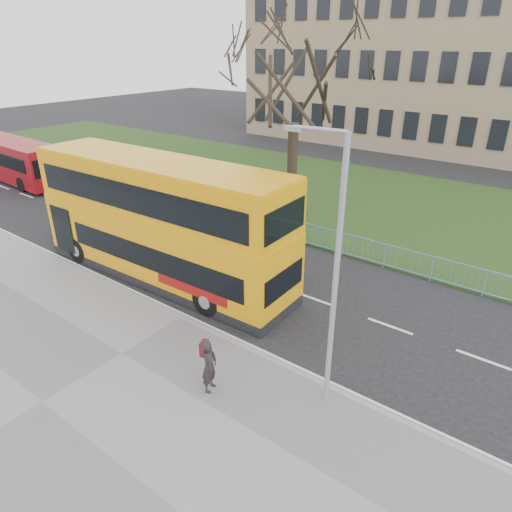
{
  "coord_description": "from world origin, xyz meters",
  "views": [
    {
      "loc": [
        10.25,
        -10.73,
        8.93
      ],
      "look_at": [
        1.35,
        1.0,
        1.91
      ],
      "focal_mm": 32.0,
      "sensor_mm": 36.0,
      "label": 1
    }
  ],
  "objects_px": {
    "pedestrian": "(209,366)",
    "street_lamp": "(333,269)",
    "red_bus": "(11,158)",
    "yellow_bus": "(161,218)"
  },
  "relations": [
    {
      "from": "pedestrian",
      "to": "street_lamp",
      "type": "xyz_separation_m",
      "value": [
        2.64,
        1.63,
        3.12
      ]
    },
    {
      "from": "street_lamp",
      "to": "red_bus",
      "type": "bearing_deg",
      "value": 160.96
    },
    {
      "from": "pedestrian",
      "to": "street_lamp",
      "type": "bearing_deg",
      "value": -76.29
    },
    {
      "from": "yellow_bus",
      "to": "red_bus",
      "type": "height_order",
      "value": "yellow_bus"
    },
    {
      "from": "red_bus",
      "to": "yellow_bus",
      "type": "bearing_deg",
      "value": -8.91
    },
    {
      "from": "yellow_bus",
      "to": "red_bus",
      "type": "relative_size",
      "value": 1.1
    },
    {
      "from": "pedestrian",
      "to": "yellow_bus",
      "type": "bearing_deg",
      "value": 39.0
    },
    {
      "from": "pedestrian",
      "to": "street_lamp",
      "type": "relative_size",
      "value": 0.22
    },
    {
      "from": "red_bus",
      "to": "pedestrian",
      "type": "relative_size",
      "value": 6.66
    },
    {
      "from": "yellow_bus",
      "to": "street_lamp",
      "type": "distance_m",
      "value": 9.22
    }
  ]
}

